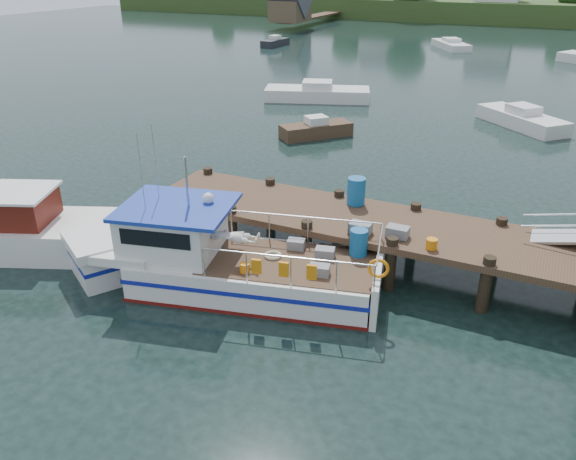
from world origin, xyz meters
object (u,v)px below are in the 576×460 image
at_px(moored_e, 275,42).
at_px(lobster_boat, 215,260).
at_px(moored_b, 522,119).
at_px(moored_rowboat, 316,129).
at_px(moored_a, 317,93).
at_px(moored_d, 451,45).

bearing_deg(moored_e, lobster_boat, -71.65).
bearing_deg(moored_b, moored_rowboat, -136.78).
relative_size(lobster_boat, moored_rowboat, 2.58).
bearing_deg(moored_a, moored_d, 83.66).
bearing_deg(moored_e, moored_d, 13.39).
bearing_deg(moored_d, lobster_boat, -88.18).
relative_size(moored_d, moored_e, 1.57).
bearing_deg(moored_rowboat, moored_a, 93.93).
bearing_deg(lobster_boat, moored_a, 92.35).
bearing_deg(moored_a, moored_e, 123.18).
bearing_deg(moored_a, moored_b, -4.88).
distance_m(moored_b, moored_e, 35.03).
relative_size(moored_rowboat, moored_a, 0.51).
relative_size(moored_rowboat, moored_d, 0.57).
distance_m(moored_rowboat, moored_d, 35.65).
bearing_deg(moored_rowboat, lobster_boat, -96.25).
relative_size(lobster_boat, moored_d, 1.47).
distance_m(moored_rowboat, moored_a, 8.46).
relative_size(lobster_boat, moored_a, 1.31).
height_order(lobster_boat, moored_d, lobster_boat).
distance_m(lobster_boat, moored_b, 22.37).
bearing_deg(moored_b, moored_a, -177.32).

